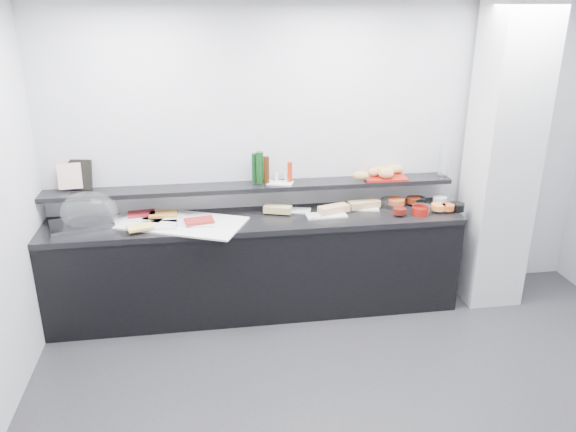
{
  "coord_description": "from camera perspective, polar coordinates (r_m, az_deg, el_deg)",
  "views": [
    {
      "loc": [
        -1.1,
        -2.83,
        2.66
      ],
      "look_at": [
        -0.45,
        1.45,
        1.0
      ],
      "focal_mm": 35.0,
      "sensor_mm": 36.0,
      "label": 1
    }
  ],
  "objects": [
    {
      "name": "bottle_brown",
      "position": [
        4.93,
        -2.21,
        4.72
      ],
      "size": [
        0.05,
        0.05,
        0.24
      ],
      "primitive_type": "cylinder",
      "rotation": [
        0.0,
        0.0,
        0.01
      ],
      "color": "#371C0A",
      "rests_on": "condiment_tray"
    },
    {
      "name": "food_meat_b",
      "position": [
        4.76,
        -9.02,
        -0.48
      ],
      "size": [
        0.26,
        0.19,
        0.02
      ],
      "primitive_type": "cube",
      "rotation": [
        0.0,
        0.0,
        0.16
      ],
      "color": "maroon",
      "rests_on": "platter_meat_b"
    },
    {
      "name": "sandwich_food_right",
      "position": [
        5.12,
        7.73,
        1.22
      ],
      "size": [
        0.3,
        0.16,
        0.06
      ],
      "primitive_type": "cube",
      "rotation": [
        0.0,
        0.0,
        0.18
      ],
      "color": "tan",
      "rests_on": "sandwich_plate_right"
    },
    {
      "name": "sandwich_plate_right",
      "position": [
        5.14,
        7.17,
        0.84
      ],
      "size": [
        0.39,
        0.23,
        0.01
      ],
      "primitive_type": "cube",
      "rotation": [
        0.0,
        0.0,
        -0.21
      ],
      "color": "white",
      "rests_on": "counter_top"
    },
    {
      "name": "cloche_base",
      "position": [
        4.99,
        -20.23,
        -0.79
      ],
      "size": [
        0.57,
        0.46,
        0.04
      ],
      "primitive_type": "cube",
      "rotation": [
        0.0,
        0.0,
        0.29
      ],
      "color": "#ACADB3",
      "rests_on": "counter_top"
    },
    {
      "name": "framed_print",
      "position": [
        5.1,
        -20.35,
        3.94
      ],
      "size": [
        0.21,
        0.12,
        0.26
      ],
      "primitive_type": "cube",
      "rotation": [
        -0.21,
        0.0,
        -0.23
      ],
      "color": "black",
      "rests_on": "wall_shelf"
    },
    {
      "name": "sandwich_food_mid",
      "position": [
        4.97,
        4.66,
        0.73
      ],
      "size": [
        0.29,
        0.18,
        0.06
      ],
      "primitive_type": "cube",
      "rotation": [
        0.0,
        0.0,
        0.31
      ],
      "color": "tan",
      "rests_on": "sandwich_plate_mid"
    },
    {
      "name": "food_cheese",
      "position": [
        4.72,
        -14.79,
        -1.12
      ],
      "size": [
        0.24,
        0.19,
        0.02
      ],
      "primitive_type": "cube",
      "rotation": [
        0.0,
        0.0,
        0.32
      ],
      "color": "#F3D15E",
      "rests_on": "platter_cheese"
    },
    {
      "name": "print_art",
      "position": [
        5.09,
        -21.31,
        3.79
      ],
      "size": [
        0.2,
        0.07,
        0.22
      ],
      "primitive_type": "cube",
      "rotation": [
        -0.21,
        0.0,
        0.08
      ],
      "color": "beige",
      "rests_on": "framed_print"
    },
    {
      "name": "fill_glass_salmon",
      "position": [
        5.17,
        15.03,
        0.89
      ],
      "size": [
        0.17,
        0.17,
        0.05
      ],
      "primitive_type": "cylinder",
      "rotation": [
        0.0,
        0.0,
        -0.43
      ],
      "color": "#FF8B3E",
      "rests_on": "bowl_glass_salmon"
    },
    {
      "name": "fill_black_fruit",
      "position": [
        5.19,
        15.94,
        0.86
      ],
      "size": [
        0.12,
        0.12,
        0.05
      ],
      "primitive_type": "cylinder",
      "rotation": [
        0.0,
        0.0,
        -0.15
      ],
      "color": "#DB561D",
      "rests_on": "bowl_black_fruit"
    },
    {
      "name": "platter_salmon",
      "position": [
        4.95,
        -12.54,
        -0.11
      ],
      "size": [
        0.37,
        0.31,
        0.01
      ],
      "primitive_type": "cube",
      "rotation": [
        0.0,
        0.0,
        -0.34
      ],
      "color": "white",
      "rests_on": "linen_runner"
    },
    {
      "name": "shaker_salt",
      "position": [
        5.01,
        -1.21,
        3.98
      ],
      "size": [
        0.04,
        0.04,
        0.07
      ],
      "primitive_type": "cylinder",
      "rotation": [
        0.0,
        0.0,
        0.13
      ],
      "color": "silver",
      "rests_on": "condiment_tray"
    },
    {
      "name": "back_wall",
      "position": [
        5.13,
        4.07,
        6.11
      ],
      "size": [
        5.0,
        0.02,
        2.7
      ],
      "primitive_type": "cube",
      "color": "silver",
      "rests_on": "ground"
    },
    {
      "name": "bottle_green_b",
      "position": [
        4.93,
        -2.89,
        4.94
      ],
      "size": [
        0.09,
        0.09,
        0.28
      ],
      "primitive_type": "cylinder",
      "rotation": [
        0.0,
        0.0,
        -0.39
      ],
      "color": "#103A14",
      "rests_on": "condiment_tray"
    },
    {
      "name": "cloche_dome",
      "position": [
        4.95,
        -19.54,
        0.42
      ],
      "size": [
        0.5,
        0.36,
        0.34
      ],
      "primitive_type": "ellipsoid",
      "rotation": [
        0.0,
        0.0,
        -0.09
      ],
      "color": "silver",
      "rests_on": "cloche_base"
    },
    {
      "name": "sandwich_plate_mid",
      "position": [
        4.92,
        3.92,
        0.06
      ],
      "size": [
        0.36,
        0.16,
        0.01
      ],
      "primitive_type": "cube",
      "rotation": [
        0.0,
        0.0,
        0.03
      ],
      "color": "silver",
      "rests_on": "counter_top"
    },
    {
      "name": "linen_runner",
      "position": [
        4.85,
        -11.22,
        -0.63
      ],
      "size": [
        1.24,
        0.94,
        0.01
      ],
      "primitive_type": "cube",
      "rotation": [
        0.0,
        0.0,
        -0.42
      ],
      "color": "white",
      "rests_on": "counter_top"
    },
    {
      "name": "ground",
      "position": [
        4.04,
        10.11,
        -20.63
      ],
      "size": [
        5.0,
        5.0,
        0.0
      ],
      "primitive_type": "plane",
      "color": "#2D2D30",
      "rests_on": "ground"
    },
    {
      "name": "fill_glass_cream",
      "position": [
        5.38,
        15.18,
        1.64
      ],
      "size": [
        0.15,
        0.15,
        0.05
      ],
      "primitive_type": "cylinder",
      "rotation": [
        0.0,
        0.0,
        -0.17
      ],
      "color": "white",
      "rests_on": "bowl_glass_cream"
    },
    {
      "name": "column",
      "position": [
        5.35,
        20.89,
        5.39
      ],
      "size": [
        0.5,
        0.5,
        2.7
      ],
      "primitive_type": "cube",
      "color": "silver",
      "rests_on": "ground"
    },
    {
      "name": "counter_top",
      "position": [
        4.89,
        -3.34,
        -0.49
      ],
      "size": [
        3.62,
        0.62,
        0.05
      ],
      "primitive_type": "cube",
      "color": "black",
      "rests_on": "buffet_cabinet"
    },
    {
      "name": "food_salmon",
      "position": [
        4.96,
        -12.55,
        0.18
      ],
      "size": [
        0.24,
        0.16,
        0.02
      ],
      "primitive_type": "cube",
      "rotation": [
        0.0,
        0.0,
        -0.03
      ],
      "color": "orange",
      "rests_on": "platter_salmon"
    },
    {
      "name": "platter_meat_b",
      "position": [
        4.78,
        -9.25,
        -0.61
      ],
      "size": [
        0.35,
        0.27,
        0.01
      ],
      "primitive_type": "cube",
      "rotation": [
        0.0,
        0.0,
        -0.21
      ],
      "color": "white",
      "rests_on": "linen_runner"
    },
    {
      "name": "bowl_glass_salmon",
      "position": [
        5.11,
        13.44,
        0.64
      ],
      "size": [
        0.21,
        0.21,
        0.07
      ],
      "primitive_type": "cylinder",
      "rotation": [
        0.0,
        0.0,
        -0.25
      ],
      "color": "white",
      "rests_on": "counter_top"
    },
    {
      "name": "tongs_right",
      "position": [
        5.07,
        6.21,
        0.75
      ],
      "size": [
        0.16,
        0.03,
        0.01
      ],
      "primitive_type": "cylinder",
      "rotation": [
        0.0,
        1.57,
        0.16
      ],
      "color": "#B1B2B8",
      "rests_on": "sandwich_plate_right"
    },
    {
      "name": "platter_cheese",
      "position": [
        4.78,
        -12.99,
        -0.92
      ],
      "size": [
        0.29,
        0.2,
        0.01
      ],
      "primitive_type": "cube",
      "rotation": [
        0.0,
        0.0,
        -0.01
      ],
      "color": "silver",
      "rests_on": "linen_runner"
    },
    {
      "name": "platter_meat_a",
      "position": [
        4.98,
        -14.23,
        -0.13
      ],
      "size": [
        0.4,
        0.33,
        0.01
      ],
      "primitive_type": "cube",
      "rotation": [
        0.0,
        0.0,
        -0.37
      ],
      "color": "white",
      "rests_on": "linen_runner"
    },
    {
      "name": "bread_roll_se",
      "position": [
        5.12,
        9.93,
        4.21
      ],
      "size": [
        0.16,
        0.13,
        0.08
      ],
      "primitive_type": "ellipsoid",
      "rotation": [
        0.0,
        0.0,
        -0.38
      ],
      "color": "#BB7447",
      "rests_on": "bread_tray"
    },
    {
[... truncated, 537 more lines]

